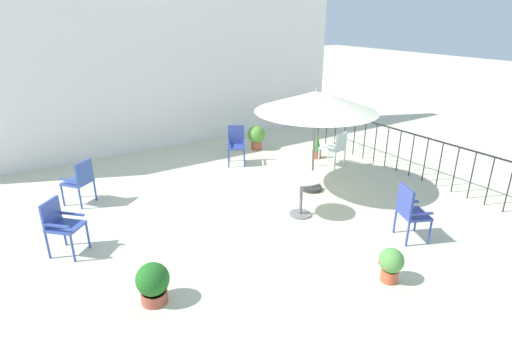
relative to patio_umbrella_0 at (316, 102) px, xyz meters
The scene contains 14 objects.
ground_plane 2.40m from the patio_umbrella_0, behind, with size 60.00×60.00×0.00m, color beige.
villa_facade 4.90m from the patio_umbrella_0, 107.56° to the left, with size 11.12×0.30×5.07m, color white.
terrace_railing 2.72m from the patio_umbrella_0, ahead, with size 0.03×5.77×1.01m.
patio_umbrella_0 is the anchor object (origin of this frame).
cafe_table_0 1.82m from the patio_umbrella_0, 139.66° to the right, with size 0.76×0.76×0.77m.
patio_chair_0 2.77m from the patio_umbrella_0, 88.94° to the right, with size 0.58×0.61×0.96m.
patio_chair_1 4.87m from the patio_umbrella_0, 155.90° to the left, with size 0.64×0.64×0.91m.
patio_chair_2 2.10m from the patio_umbrella_0, 29.99° to the left, with size 0.59×0.61×0.88m.
patio_chair_3 2.72m from the patio_umbrella_0, 103.19° to the left, with size 0.60×0.61×0.95m.
patio_chair_4 5.06m from the patio_umbrella_0, behind, with size 0.63×0.63×0.90m.
potted_plant_0 3.38m from the patio_umbrella_0, 80.76° to the left, with size 0.48×0.48×0.66m.
potted_plant_1 3.62m from the patio_umbrella_0, 110.04° to the right, with size 0.35×0.35×0.51m.
potted_plant_2 4.69m from the patio_umbrella_0, 157.47° to the right, with size 0.44×0.44×0.57m.
potted_plant_3 2.61m from the patio_umbrella_0, 46.95° to the left, with size 0.23×0.23×0.63m.
Camera 1 is at (-3.80, -6.02, 3.57)m, focal length 28.43 mm.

